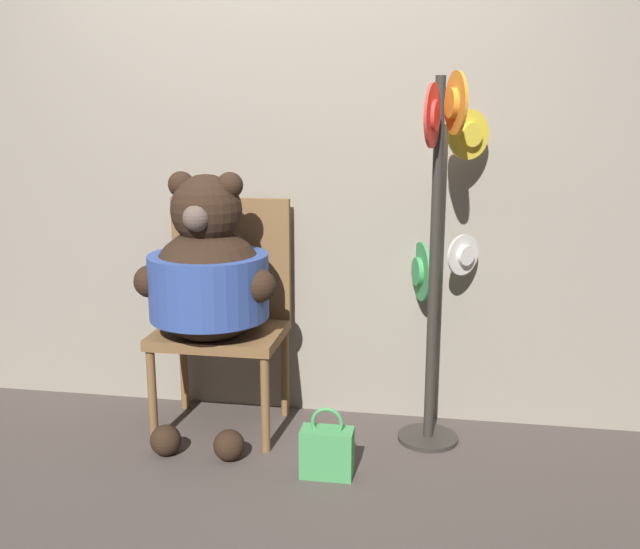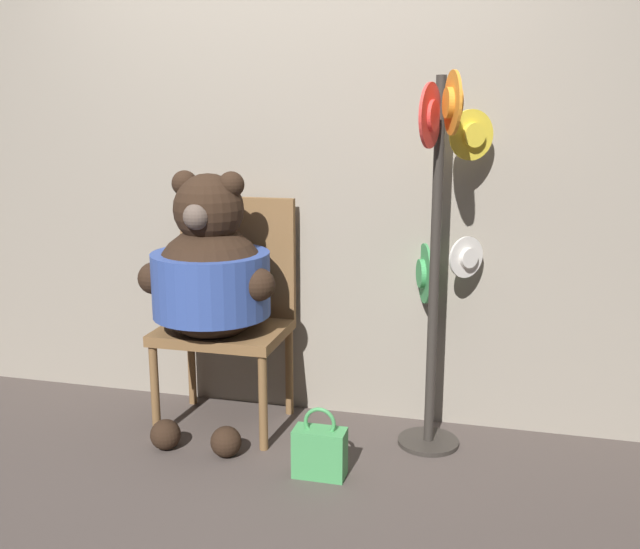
% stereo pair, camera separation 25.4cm
% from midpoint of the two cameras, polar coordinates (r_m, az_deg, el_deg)
% --- Properties ---
extents(ground_plane, '(14.00, 14.00, 0.00)m').
position_cam_midpoint_polar(ground_plane, '(3.15, -3.39, -15.46)').
color(ground_plane, '#4C423D').
extents(wall_back, '(8.00, 0.10, 2.24)m').
position_cam_midpoint_polar(wall_back, '(3.52, 0.09, 6.73)').
color(wall_back, gray).
rests_on(wall_back, ground_plane).
extents(chair, '(0.59, 0.47, 1.09)m').
position_cam_midpoint_polar(chair, '(3.46, -5.17, -2.37)').
color(chair, brown).
rests_on(chair, ground_plane).
extents(teddy_bear, '(0.65, 0.58, 1.24)m').
position_cam_midpoint_polar(teddy_bear, '(3.27, -6.57, -0.19)').
color(teddy_bear, black).
rests_on(teddy_bear, ground_plane).
extents(hat_display_rack, '(0.36, 0.63, 1.65)m').
position_cam_midpoint_polar(hat_display_rack, '(3.15, 11.86, 2.49)').
color(hat_display_rack, '#332D28').
rests_on(hat_display_rack, ground_plane).
extents(handbag_on_ground, '(0.22, 0.11, 0.31)m').
position_cam_midpoint_polar(handbag_on_ground, '(3.06, 2.43, -13.98)').
color(handbag_on_ground, '#479E56').
rests_on(handbag_on_ground, ground_plane).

